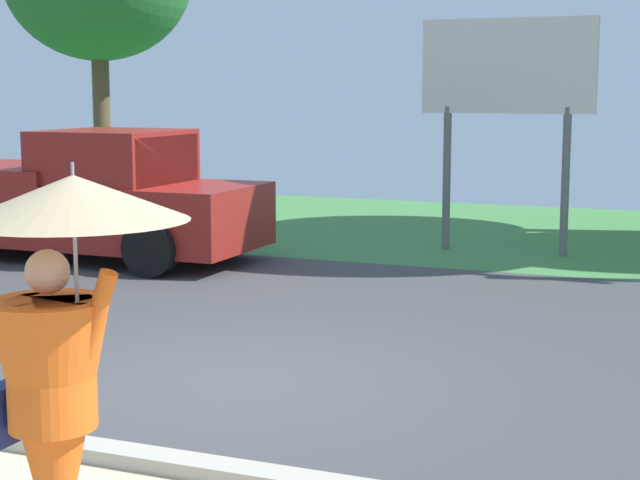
% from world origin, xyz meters
% --- Properties ---
extents(ground_plane, '(40.00, 22.00, 0.20)m').
position_xyz_m(ground_plane, '(0.00, 2.95, -0.05)').
color(ground_plane, '#424244').
extents(monk_pedestrian, '(1.13, 1.11, 2.13)m').
position_xyz_m(monk_pedestrian, '(0.83, -3.50, 1.15)').
color(monk_pedestrian, '#E55B19').
rests_on(monk_pedestrian, ground_plane).
extents(pickup_truck, '(5.20, 2.28, 1.88)m').
position_xyz_m(pickup_truck, '(-4.87, 4.91, 0.87)').
color(pickup_truck, maroon).
rests_on(pickup_truck, ground_plane).
extents(roadside_billboard, '(2.60, 0.12, 3.50)m').
position_xyz_m(roadside_billboard, '(0.68, 7.69, 2.55)').
color(roadside_billboard, slate).
rests_on(roadside_billboard, ground_plane).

